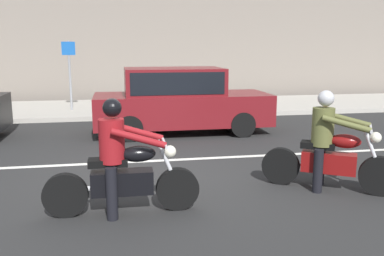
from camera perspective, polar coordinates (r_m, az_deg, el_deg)
name	(u,v)px	position (r m, az deg, el deg)	size (l,w,h in m)	color
ground_plane	(148,175)	(7.48, -6.06, -6.42)	(80.00, 80.00, 0.00)	#262626
sidewalk_slab	(131,108)	(15.29, -8.38, 2.76)	(40.00, 4.40, 0.14)	#A8A399
lane_marking_stripe	(141,161)	(8.34, -7.05, -4.59)	(18.00, 0.14, 0.01)	silver
motorcycle_with_rider_crimson	(121,167)	(5.67, -9.78, -5.39)	(2.11, 0.70, 1.59)	black
motorcycle_with_rider_olive	(328,150)	(6.88, 18.30, -2.89)	(1.86, 1.22, 1.59)	black
parked_sedan_maroon	(179,100)	(10.90, -1.79, 3.89)	(4.56, 1.82, 1.72)	maroon
street_sign_post	(70,68)	(14.67, -16.53, 7.92)	(0.44, 0.08, 2.32)	gray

